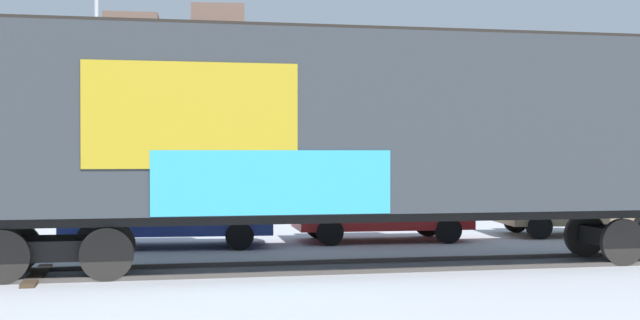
{
  "coord_description": "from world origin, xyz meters",
  "views": [
    {
      "loc": [
        -4.22,
        -15.06,
        2.21
      ],
      "look_at": [
        0.54,
        2.92,
        2.04
      ],
      "focal_mm": 46.56,
      "sensor_mm": 36.0,
      "label": 1
    }
  ],
  "objects": [
    {
      "name": "parked_car_tan",
      "position": [
        8.02,
        4.52,
        0.89
      ],
      "size": [
        4.34,
        2.54,
        1.78
      ],
      "color": "#9E8966",
      "rests_on": "ground_plane"
    },
    {
      "name": "parked_car_red",
      "position": [
        2.45,
        4.54,
        0.92
      ],
      "size": [
        4.44,
        2.24,
        1.82
      ],
      "color": "#B21E1E",
      "rests_on": "ground_plane"
    },
    {
      "name": "hillside",
      "position": [
        -0.02,
        77.9,
        6.9
      ],
      "size": [
        158.53,
        29.82,
        18.6
      ],
      "color": "slate",
      "rests_on": "ground_plane"
    },
    {
      "name": "ground_plane",
      "position": [
        0.0,
        0.0,
        0.0
      ],
      "size": [
        260.0,
        260.0,
        0.0
      ],
      "primitive_type": "plane",
      "color": "#B2B5BC"
    },
    {
      "name": "freight_car",
      "position": [
        0.77,
        -0.0,
        2.67
      ],
      "size": [
        16.37,
        3.7,
        4.6
      ],
      "color": "#33383D",
      "rests_on": "ground_plane"
    },
    {
      "name": "track",
      "position": [
        -0.94,
        0.1,
        0.04
      ],
      "size": [
        59.99,
        5.09,
        0.08
      ],
      "color": "#4C4742",
      "rests_on": "ground_plane"
    },
    {
      "name": "parked_car_blue",
      "position": [
        -2.72,
        4.57,
        0.83
      ],
      "size": [
        4.98,
        2.51,
        1.69
      ],
      "color": "navy",
      "rests_on": "ground_plane"
    },
    {
      "name": "flagpole",
      "position": [
        -4.18,
        11.17,
        5.64
      ],
      "size": [
        1.29,
        0.25,
        9.3
      ],
      "color": "silver",
      "rests_on": "ground_plane"
    }
  ]
}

